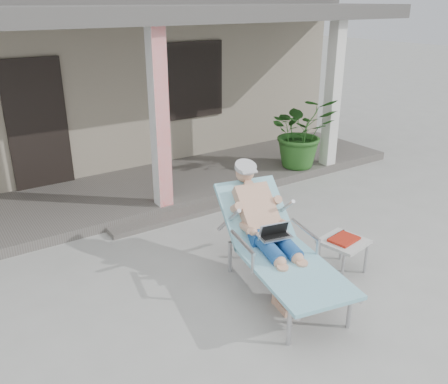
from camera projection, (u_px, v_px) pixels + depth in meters
ground at (246, 274)px, 5.72m from camera, size 60.00×60.00×0.00m
house at (68, 71)px, 10.10m from camera, size 10.40×5.40×3.30m
porch_deck at (141, 191)px, 8.00m from camera, size 10.00×2.00×0.15m
porch_overhang at (130, 21)px, 6.94m from camera, size 10.00×2.30×2.85m
porch_step at (173, 217)px, 7.13m from camera, size 2.00×0.30×0.07m
lounger at (273, 217)px, 5.24m from camera, size 1.17×2.17×1.36m
side_table at (343, 243)px, 5.67m from camera, size 0.57×0.57×0.44m
potted_palm at (301, 132)px, 8.73m from camera, size 1.53×1.45×1.33m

